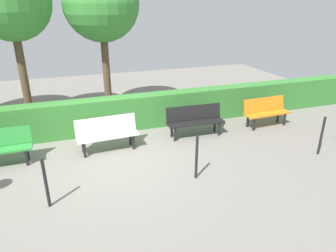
# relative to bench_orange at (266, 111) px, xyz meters

# --- Properties ---
(ground_plane) EXTENTS (19.40, 19.40, 0.00)m
(ground_plane) POSITION_rel_bench_orange_xyz_m (4.77, 0.61, -0.48)
(ground_plane) COLOR gray
(bench_orange) EXTENTS (1.46, 0.52, 0.86)m
(bench_orange) POSITION_rel_bench_orange_xyz_m (0.00, 0.00, 0.00)
(bench_orange) COLOR orange
(bench_orange) RESTS_ON ground_plane
(bench_black) EXTENTS (1.65, 0.53, 0.86)m
(bench_black) POSITION_rel_bench_orange_xyz_m (2.36, -0.03, 0.00)
(bench_black) COLOR black
(bench_black) RESTS_ON ground_plane
(bench_white) EXTENTS (1.57, 0.54, 0.86)m
(bench_white) POSITION_rel_bench_orange_xyz_m (4.86, 0.07, 0.00)
(bench_white) COLOR white
(bench_white) RESTS_ON ground_plane
(hedge_row) EXTENTS (15.40, 0.53, 1.00)m
(hedge_row) POSITION_rel_bench_orange_xyz_m (3.67, -1.16, 0.02)
(hedge_row) COLOR #387F33
(hedge_row) RESTS_ON ground_plane
(tree_near) EXTENTS (2.35, 2.35, 4.71)m
(tree_near) POSITION_rel_bench_orange_xyz_m (4.36, -2.87, 3.03)
(tree_near) COLOR brown
(tree_near) RESTS_ON ground_plane
(tree_mid) EXTENTS (2.21, 2.21, 4.71)m
(tree_mid) POSITION_rel_bench_orange_xyz_m (6.86, -2.63, 3.10)
(tree_mid) COLOR brown
(tree_mid) RESTS_ON ground_plane
(railing_post_near) EXTENTS (0.06, 0.06, 1.00)m
(railing_post_near) POSITION_rel_bench_orange_xyz_m (-0.11, 2.09, 0.02)
(railing_post_near) COLOR black
(railing_post_near) RESTS_ON ground_plane
(railing_post_mid) EXTENTS (0.06, 0.06, 1.00)m
(railing_post_mid) POSITION_rel_bench_orange_xyz_m (3.28, 2.09, 0.02)
(railing_post_mid) COLOR black
(railing_post_mid) RESTS_ON ground_plane
(railing_post_far) EXTENTS (0.06, 0.06, 1.00)m
(railing_post_far) POSITION_rel_bench_orange_xyz_m (6.28, 2.09, 0.02)
(railing_post_far) COLOR black
(railing_post_far) RESTS_ON ground_plane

